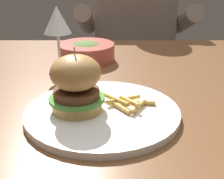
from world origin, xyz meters
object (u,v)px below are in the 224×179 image
burger_sandwich (76,83)px  wine_glass (57,23)px  diner_person (133,62)px  main_plate (102,112)px  soup_bowl (86,51)px

burger_sandwich → wine_glass: bearing=105.8°
wine_glass → diner_person: diner_person is taller
main_plate → wine_glass: (-0.12, 0.26, 0.13)m
main_plate → burger_sandwich: burger_sandwich is taller
burger_sandwich → diner_person: diner_person is taller
burger_sandwich → wine_glass: size_ratio=0.71×
burger_sandwich → diner_person: 0.96m
main_plate → soup_bowl: (-0.06, 0.37, 0.02)m
wine_glass → soup_bowl: size_ratio=1.05×
soup_bowl → wine_glass: bearing=-118.6°
soup_bowl → diner_person: (0.18, 0.54, -0.21)m
main_plate → wine_glass: 0.31m
main_plate → diner_person: diner_person is taller
burger_sandwich → soup_bowl: 0.38m
wine_glass → soup_bowl: (0.06, 0.12, -0.11)m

